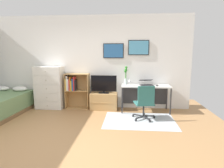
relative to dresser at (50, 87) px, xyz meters
name	(u,v)px	position (x,y,z in m)	size (l,w,h in m)	color
ground_plane	(56,143)	(1.02, -2.15, -0.62)	(7.20, 7.20, 0.00)	#A87A4C
wall_back_with_posters	(86,62)	(1.04, 0.27, 0.73)	(6.12, 0.09, 2.70)	white
area_rug	(139,120)	(2.59, -0.85, -0.62)	(1.70, 1.20, 0.01)	#B2B7BC
dresser	(50,87)	(0.00, 0.00, 0.00)	(0.79, 0.46, 1.24)	white
bookshelf	(75,88)	(0.75, 0.07, -0.03)	(0.69, 0.30, 1.03)	tan
tv_stand	(104,101)	(1.61, 0.02, -0.38)	(0.77, 0.41, 0.48)	tan
television	(104,84)	(1.61, -0.01, 0.11)	(0.73, 0.16, 0.51)	black
desk	(145,90)	(2.79, 0.01, -0.02)	(1.34, 0.57, 0.74)	silver
office_chair	(145,102)	(2.71, -0.79, -0.16)	(0.58, 0.57, 0.86)	#232326
laptop	(146,83)	(2.80, -0.02, 0.18)	(0.41, 0.44, 0.16)	#333338
computer_mouse	(157,85)	(3.08, -0.15, 0.13)	(0.06, 0.10, 0.03)	#262628
bamboo_vase	(126,75)	(2.23, 0.11, 0.38)	(0.09, 0.09, 0.52)	silver
wine_glass	(130,81)	(2.34, -0.13, 0.25)	(0.07, 0.07, 0.18)	silver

